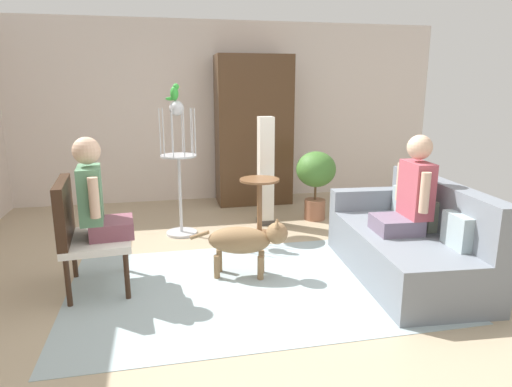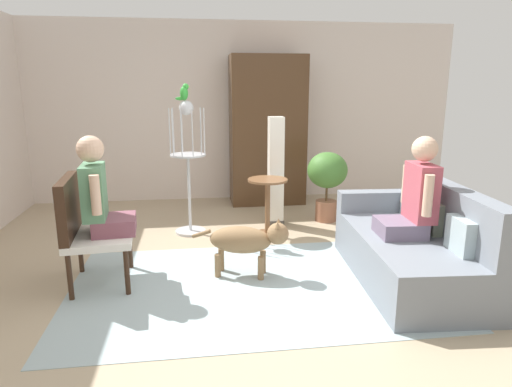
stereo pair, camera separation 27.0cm
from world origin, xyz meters
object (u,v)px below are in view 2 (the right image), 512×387
Objects in this scene: potted_plant at (327,176)px; round_end_table at (268,200)px; armchair at (84,223)px; person_on_armchair at (100,194)px; bird_cage_stand at (188,165)px; parrot at (184,92)px; column_lamp at (276,172)px; dog at (247,240)px; couch at (414,247)px; person_on_couch at (415,196)px; armoire_cabinet at (267,131)px.

round_end_table is at bearing -150.79° from potted_plant.
armchair is 1.13× the size of person_on_armchair.
bird_cage_stand is 0.82m from parrot.
column_lamp is (1.09, 0.20, -0.98)m from parrot.
round_end_table is 1.19m from dog.
potted_plant is at bearing 97.78° from couch.
bird_cage_stand reaches higher than round_end_table.
person_on_couch is 2.06m from column_lamp.
column_lamp is at bearing -93.90° from armoire_cabinet.
person_on_couch is at bearing -6.96° from person_on_armchair.
person_on_armchair is at bearing -146.34° from round_end_table.
couch is 3.16m from armoire_cabinet.
column_lamp reaches higher than armchair.
person_on_armchair is 1.26× the size of round_end_table.
parrot is (-0.02, 0.00, 0.82)m from bird_cage_stand.
person_on_armchair is 2.96m from potted_plant.
armoire_cabinet is at bearing 80.91° from round_end_table.
potted_plant is 0.69m from column_lamp.
armchair is 1.62m from bird_cage_stand.
couch is 1.79m from round_end_table.
armchair is at bearing 179.48° from dog.
person_on_armchair is at bearing -125.61° from armoire_cabinet.
armoire_cabinet reaches higher than parrot.
armchair reaches higher than dog.
person_on_armchair reaches higher than potted_plant.
bird_cage_stand is at bearing 141.17° from couch.
parrot is 2.08m from potted_plant.
parrot is (-2.03, 1.62, 1.34)m from couch.
couch is 1.17× the size of bird_cage_stand.
column_lamp is (0.17, 0.42, 0.24)m from round_end_table.
armchair is at bearing -148.25° from round_end_table.
potted_plant is (-0.21, 1.90, -0.19)m from person_on_couch.
dog is 1.67m from column_lamp.
person_on_couch reaches higher than couch.
person_on_couch is at bearing -11.95° from dog.
round_end_table is 1.01m from bird_cage_stand.
armchair is at bearing -127.51° from armoire_cabinet.
person_on_couch is at bearing -6.35° from armchair.
potted_plant is at bearing 52.39° from dog.
column_lamp is at bearing 37.97° from armchair.
round_end_table is (1.79, 1.11, -0.14)m from armchair.
parrot is at bearing 141.40° from couch.
round_end_table is 0.50× the size of column_lamp.
bird_cage_stand is at bearing 140.03° from person_on_couch.
armoire_cabinet is (-0.86, 2.94, 0.76)m from couch.
person_on_couch is 3.10m from armoire_cabinet.
round_end_table is at bearing -99.09° from armoire_cabinet.
bird_cage_stand is at bearing 56.21° from armchair.
round_end_table is at bearing 71.36° from dog.
armoire_cabinet reaches higher than potted_plant.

